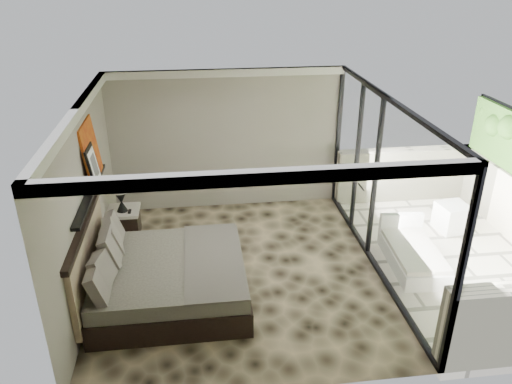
{
  "coord_description": "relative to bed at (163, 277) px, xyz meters",
  "views": [
    {
      "loc": [
        -0.59,
        -6.78,
        4.62
      ],
      "look_at": [
        0.32,
        0.4,
        1.24
      ],
      "focal_mm": 35.0,
      "sensor_mm": 36.0,
      "label": 1
    }
  ],
  "objects": [
    {
      "name": "left_wall",
      "position": [
        -1.06,
        0.53,
        1.03
      ],
      "size": [
        0.02,
        5.0,
        2.8
      ],
      "primitive_type": "cube",
      "color": "gray",
      "rests_on": "floor"
    },
    {
      "name": "abstract_canvas",
      "position": [
        -1.01,
        1.15,
        1.61
      ],
      "size": [
        0.13,
        0.9,
        0.9
      ],
      "primitive_type": "cube",
      "rotation": [
        0.0,
        -0.1,
        0.0
      ],
      "color": "red",
      "rests_on": "picture_ledge"
    },
    {
      "name": "floor",
      "position": [
        1.18,
        0.53,
        -0.37
      ],
      "size": [
        5.0,
        5.0,
        0.0
      ],
      "primitive_type": "plane",
      "color": "black",
      "rests_on": "ground"
    },
    {
      "name": "picture_ledge",
      "position": [
        -1.0,
        0.63,
        1.13
      ],
      "size": [
        0.12,
        2.2,
        0.05
      ],
      "primitive_type": "cube",
      "color": "black",
      "rests_on": "left_wall"
    },
    {
      "name": "back_wall",
      "position": [
        1.18,
        3.02,
        1.03
      ],
      "size": [
        4.5,
        0.02,
        2.8
      ],
      "primitive_type": "cube",
      "color": "gray",
      "rests_on": "floor"
    },
    {
      "name": "nightstand",
      "position": [
        -0.79,
        2.02,
        -0.08
      ],
      "size": [
        0.73,
        0.73,
        0.58
      ],
      "primitive_type": "cube",
      "rotation": [
        0.0,
        0.0,
        -0.32
      ],
      "color": "black",
      "rests_on": "floor"
    },
    {
      "name": "bed",
      "position": [
        0.0,
        0.0,
        0.0
      ],
      "size": [
        2.28,
        2.2,
        1.26
      ],
      "color": "black",
      "rests_on": "floor"
    },
    {
      "name": "table_lamp",
      "position": [
        -0.79,
        1.96,
        0.55
      ],
      "size": [
        0.34,
        0.34,
        0.63
      ],
      "color": "black",
      "rests_on": "nightstand"
    },
    {
      "name": "lounger",
      "position": [
        4.06,
        0.42,
        -0.18
      ],
      "size": [
        0.85,
        1.57,
        0.59
      ],
      "rotation": [
        0.0,
        0.0,
        -0.07
      ],
      "color": "white",
      "rests_on": "terrace_slab"
    },
    {
      "name": "glass_wall",
      "position": [
        3.43,
        0.53,
        1.03
      ],
      "size": [
        0.08,
        5.0,
        2.8
      ],
      "primitive_type": "cube",
      "color": "white",
      "rests_on": "floor"
    },
    {
      "name": "framed_print",
      "position": [
        -0.96,
        0.91,
        1.46
      ],
      "size": [
        0.11,
        0.5,
        0.6
      ],
      "primitive_type": "cube",
      "rotation": [
        0.0,
        -0.14,
        0.0
      ],
      "color": "black",
      "rests_on": "picture_ledge"
    },
    {
      "name": "ottoman",
      "position": [
        5.26,
        1.44,
        -0.11
      ],
      "size": [
        0.59,
        0.59,
        0.52
      ],
      "primitive_type": "cube",
      "rotation": [
        0.0,
        0.0,
        0.15
      ],
      "color": "white",
      "rests_on": "terrace_slab"
    },
    {
      "name": "ceiling",
      "position": [
        1.18,
        0.53,
        2.42
      ],
      "size": [
        4.5,
        5.0,
        0.02
      ],
      "primitive_type": "cube",
      "color": "silver",
      "rests_on": "back_wall"
    },
    {
      "name": "terrace_slab",
      "position": [
        4.93,
        0.53,
        -0.43
      ],
      "size": [
        3.0,
        5.0,
        0.12
      ],
      "primitive_type": "cube",
      "color": "beige",
      "rests_on": "ground"
    }
  ]
}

